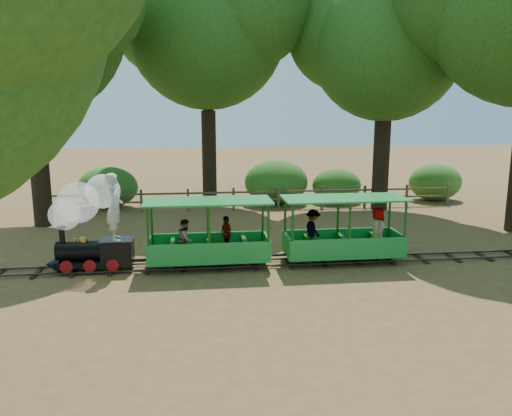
{
  "coord_description": "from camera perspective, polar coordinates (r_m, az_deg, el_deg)",
  "views": [
    {
      "loc": [
        -2.62,
        -13.63,
        4.43
      ],
      "look_at": [
        -0.91,
        0.5,
        1.58
      ],
      "focal_mm": 35.0,
      "sensor_mm": 36.0,
      "label": 1
    }
  ],
  "objects": [
    {
      "name": "shrub_east",
      "position": [
        25.95,
        19.8,
        2.81
      ],
      "size": [
        2.6,
        2.0,
        1.8
      ],
      "primitive_type": "ellipsoid",
      "color": "#2D6B1E",
      "rests_on": "ground"
    },
    {
      "name": "oak_nc",
      "position": [
        23.54,
        -5.76,
        20.56
      ],
      "size": [
        8.83,
        7.77,
        11.41
      ],
      "color": "#2D2116",
      "rests_on": "ground"
    },
    {
      "name": "track",
      "position": [
        14.55,
        3.82,
        -6.17
      ],
      "size": [
        22.0,
        1.0,
        0.1
      ],
      "color": "#3F3D3A",
      "rests_on": "ground"
    },
    {
      "name": "oak_nw",
      "position": [
        20.89,
        -24.83,
        19.95
      ],
      "size": [
        8.75,
        7.7,
        11.07
      ],
      "color": "#2D2116",
      "rests_on": "ground"
    },
    {
      "name": "shrub_west",
      "position": [
        23.53,
        -16.56,
        2.28
      ],
      "size": [
        2.68,
        2.06,
        1.86
      ],
      "primitive_type": "ellipsoid",
      "color": "#2D6B1E",
      "rests_on": "ground"
    },
    {
      "name": "locomotive",
      "position": [
        14.28,
        -18.59,
        -0.82
      ],
      "size": [
        2.38,
        1.12,
        2.8
      ],
      "color": "black",
      "rests_on": "ground"
    },
    {
      "name": "shrub_mid_w",
      "position": [
        23.48,
        2.33,
        2.98
      ],
      "size": [
        2.99,
        2.3,
        2.07
      ],
      "primitive_type": "ellipsoid",
      "color": "#2D6B1E",
      "rests_on": "ground"
    },
    {
      "name": "carriage_rear",
      "position": [
        14.71,
        9.89,
        -3.13
      ],
      "size": [
        3.53,
        1.44,
        1.83
      ],
      "color": "green",
      "rests_on": "track"
    },
    {
      "name": "fence",
      "position": [
        22.12,
        0.0,
        1.28
      ],
      "size": [
        18.1,
        0.1,
        1.0
      ],
      "color": "brown",
      "rests_on": "ground"
    },
    {
      "name": "carriage_front",
      "position": [
        14.1,
        -5.59,
        -3.86
      ],
      "size": [
        3.53,
        1.44,
        1.83
      ],
      "color": "green",
      "rests_on": "track"
    },
    {
      "name": "ground",
      "position": [
        14.57,
        3.82,
        -6.42
      ],
      "size": [
        90.0,
        90.0,
        0.0
      ],
      "primitive_type": "plane",
      "color": "olive",
      "rests_on": "ground"
    },
    {
      "name": "oak_ne",
      "position": [
        22.9,
        14.61,
        18.45
      ],
      "size": [
        8.06,
        7.09,
        10.32
      ],
      "color": "#2D2116",
      "rests_on": "ground"
    },
    {
      "name": "shrub_mid_e",
      "position": [
        24.15,
        9.2,
        2.55
      ],
      "size": [
        2.35,
        1.81,
        1.63
      ],
      "primitive_type": "ellipsoid",
      "color": "#2D6B1E",
      "rests_on": "ground"
    }
  ]
}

